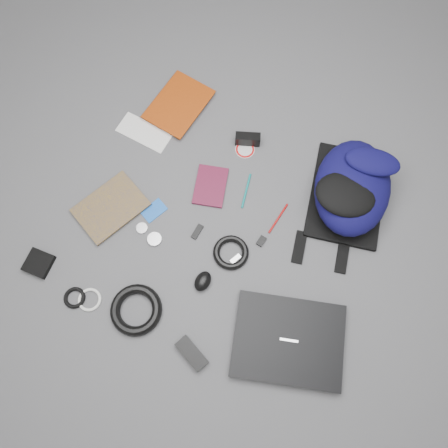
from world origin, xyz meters
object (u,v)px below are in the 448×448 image
at_px(backpack, 352,187).
at_px(comic_book, 97,190).
at_px(mouse, 203,281).
at_px(compact_camera, 248,139).
at_px(textbook_red, 159,94).
at_px(laptop, 288,341).
at_px(pouch, 39,263).
at_px(power_brick, 192,353).
at_px(dvd_case, 211,186).

xyz_separation_m(backpack, comic_book, (-0.86, -0.42, -0.08)).
bearing_deg(mouse, compact_camera, 101.57).
distance_m(textbook_red, comic_book, 0.48).
height_order(laptop, pouch, laptop).
height_order(mouse, power_brick, mouse).
distance_m(backpack, comic_book, 0.96).
relative_size(backpack, power_brick, 3.54).
bearing_deg(dvd_case, pouch, -144.26).
bearing_deg(power_brick, compact_camera, 124.19).
distance_m(mouse, power_brick, 0.25).
height_order(comic_book, pouch, pouch).
height_order(power_brick, pouch, power_brick).
xyz_separation_m(backpack, textbook_red, (-0.86, 0.06, -0.07)).
relative_size(comic_book, power_brick, 2.09).
relative_size(textbook_red, compact_camera, 2.70).
xyz_separation_m(textbook_red, compact_camera, (0.42, -0.03, 0.01)).
bearing_deg(pouch, comic_book, 84.27).
bearing_deg(comic_book, backpack, 48.12).
xyz_separation_m(dvd_case, mouse, (0.15, -0.34, 0.01)).
distance_m(textbook_red, compact_camera, 0.42).
bearing_deg(backpack, power_brick, -121.78).
bearing_deg(textbook_red, comic_book, -84.77).
relative_size(comic_book, mouse, 3.30).
distance_m(backpack, dvd_case, 0.53).
bearing_deg(pouch, power_brick, -2.10).
xyz_separation_m(backpack, pouch, (-0.90, -0.76, -0.08)).
relative_size(textbook_red, power_brick, 2.19).
xyz_separation_m(comic_book, pouch, (-0.03, -0.34, 0.00)).
xyz_separation_m(laptop, dvd_case, (-0.50, 0.39, -0.01)).
relative_size(backpack, dvd_case, 2.58).
relative_size(backpack, compact_camera, 4.36).
bearing_deg(pouch, backpack, 40.13).
relative_size(dvd_case, compact_camera, 1.69).
bearing_deg(compact_camera, textbook_red, 152.76).
xyz_separation_m(textbook_red, power_brick, (0.61, -0.84, 0.00)).
xyz_separation_m(laptop, pouch, (-0.92, -0.16, -0.01)).
relative_size(backpack, comic_book, 1.69).
relative_size(backpack, textbook_red, 1.61).
relative_size(dvd_case, power_brick, 1.37).
distance_m(backpack, compact_camera, 0.44).
bearing_deg(power_brick, pouch, -160.84).
distance_m(laptop, power_brick, 0.33).
relative_size(comic_book, pouch, 2.77).
bearing_deg(compact_camera, comic_book, -156.34).
bearing_deg(power_brick, dvd_case, 132.94).
height_order(compact_camera, mouse, compact_camera).
distance_m(dvd_case, compact_camera, 0.24).
distance_m(textbook_red, pouch, 0.82).
bearing_deg(compact_camera, dvd_case, -123.55).
distance_m(compact_camera, mouse, 0.59).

